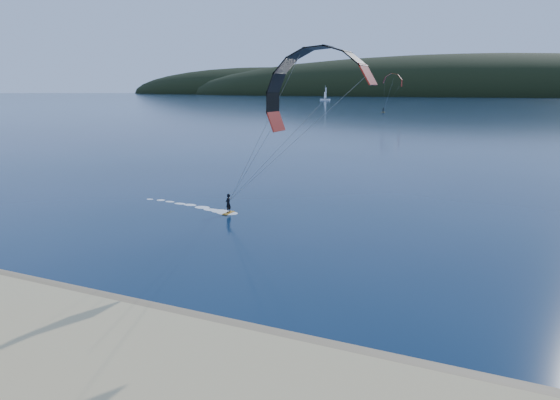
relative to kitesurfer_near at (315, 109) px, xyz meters
name	(u,v)px	position (x,y,z in m)	size (l,w,h in m)	color
ground	(73,362)	(-3.38, -18.40, -9.36)	(1800.00, 1800.00, 0.00)	#071B33
wet_sand	(146,315)	(-3.38, -13.90, -9.31)	(220.00, 2.50, 0.10)	olive
headland	(495,96)	(-2.75, 726.88, -9.36)	(1200.00, 310.00, 140.00)	black
kitesurfer_near	(315,109)	(0.00, 0.00, 0.00)	(24.97, 8.17, 14.59)	#C17B16
kitesurfer_far	(393,84)	(-33.90, 188.67, 3.06)	(9.51, 5.64, 15.25)	#C17B16
sailboat	(325,99)	(-131.10, 381.65, -8.43)	(8.76, 5.72, 12.63)	white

